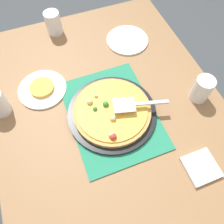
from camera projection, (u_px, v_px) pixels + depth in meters
ground_plane at (112, 165)px, 1.63m from camera, size 8.00×8.00×0.00m
dining_table at (112, 125)px, 1.07m from camera, size 1.40×1.00×0.75m
placemat at (112, 114)px, 0.98m from camera, size 0.48×0.36×0.01m
pizza_pan at (112, 113)px, 0.97m from camera, size 0.38×0.38×0.01m
pizza at (112, 111)px, 0.95m from camera, size 0.33×0.33×0.05m
plate_near_left at (42, 89)px, 1.04m from camera, size 0.22×0.22×0.01m
plate_side at (127, 40)px, 1.20m from camera, size 0.22×0.22×0.01m
served_slice_left at (42, 88)px, 1.03m from camera, size 0.11×0.11×0.02m
cup_near at (53, 23)px, 1.18m from camera, size 0.08×0.08×0.12m
cup_corner at (202, 89)px, 0.97m from camera, size 0.08×0.08×0.12m
pizza_server at (136, 104)px, 0.92m from camera, size 0.10×0.23×0.01m
napkin_stack at (201, 167)px, 0.86m from camera, size 0.12×0.12×0.02m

